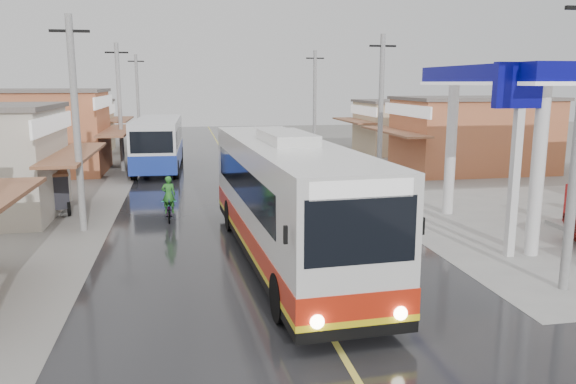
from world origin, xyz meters
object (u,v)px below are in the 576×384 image
second_bus (159,143)px  tricycle_near (50,189)px  cyclist (169,206)px  coach_bus (286,200)px

second_bus → tricycle_near: (-4.17, -11.40, -0.73)m
second_bus → cyclist: bearing=-84.3°
second_bus → tricycle_near: second_bus is taller
cyclist → tricycle_near: bearing=153.9°
second_bus → coach_bus: bearing=-74.7°
cyclist → tricycle_near: 5.64m
coach_bus → cyclist: 7.20m
coach_bus → tricycle_near: 12.23m
second_bus → tricycle_near: bearing=-108.2°
second_bus → cyclist: size_ratio=5.33×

